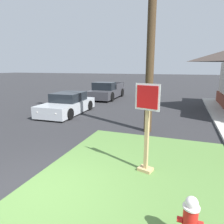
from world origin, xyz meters
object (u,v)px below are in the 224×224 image
Objects in this scene: manhole_cover at (113,139)px; pickup_truck_charcoal at (107,91)px; stop_sign at (147,132)px; fire_hydrant at (190,222)px; parked_sedan_silver at (68,104)px.

pickup_truck_charcoal is at bearing 112.64° from manhole_cover.
stop_sign reaches higher than pickup_truck_charcoal.
stop_sign reaches higher than fire_hydrant.
fire_hydrant is 2.37m from stop_sign.
fire_hydrant is 15.53m from pickup_truck_charcoal.
stop_sign is 2.97m from manhole_cover.
fire_hydrant is at bearing -62.49° from stop_sign.
parked_sedan_silver reaches higher than fire_hydrant.
parked_sedan_silver is at bearing 140.75° from manhole_cover.
parked_sedan_silver is at bearing 136.16° from stop_sign.
pickup_truck_charcoal is at bearing 89.56° from parked_sedan_silver.
parked_sedan_silver reaches higher than manhole_cover.
stop_sign is 0.54× the size of parked_sedan_silver.
pickup_truck_charcoal is (0.05, 6.42, 0.07)m from parked_sedan_silver.
fire_hydrant is 1.15× the size of manhole_cover.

